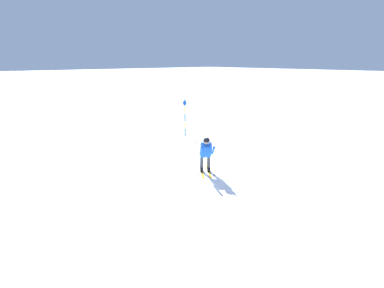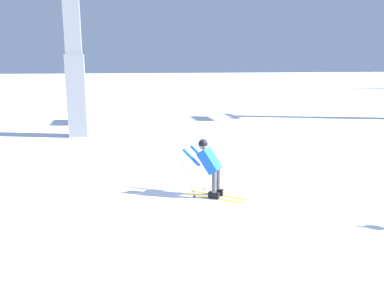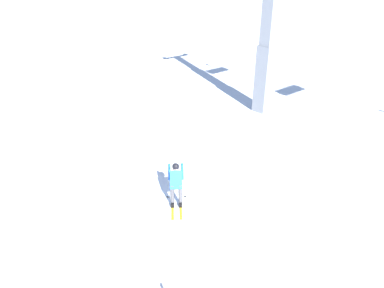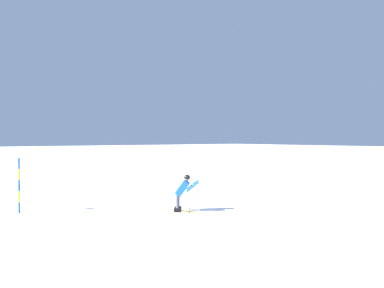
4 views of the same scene
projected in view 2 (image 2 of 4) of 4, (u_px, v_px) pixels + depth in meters
name	position (u px, v px, depth m)	size (l,w,h in m)	color
ground_plane	(245.00, 197.00, 9.99)	(260.00, 260.00, 0.00)	white
skier_carving_main	(209.00, 163.00, 9.91)	(1.66, 1.45, 1.66)	yellow
lift_tower_near	(72.00, 28.00, 17.38)	(0.85, 3.01, 11.96)	gray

